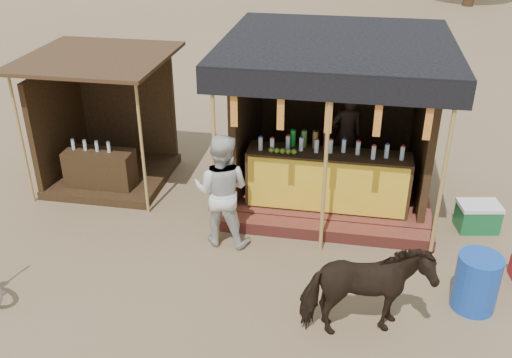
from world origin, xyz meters
The scene contains 7 objects.
ground centered at (0.00, 0.00, 0.00)m, with size 120.00×120.00×0.00m, color #846B4C.
main_stall centered at (1.01, 3.36, 1.02)m, with size 3.60×3.61×2.78m.
secondary_stall centered at (-3.17, 3.24, 0.85)m, with size 2.40×2.40×2.38m.
cow centered at (1.64, -0.15, 0.64)m, with size 0.69×1.51×1.27m, color black.
bystander centered at (-0.51, 1.54, 0.89)m, with size 0.87×0.68×1.78m, color silver.
blue_barrel centered at (3.06, 0.62, 0.39)m, with size 0.56×0.56×0.78m, color #1745AC.
cooler centered at (3.41, 2.60, 0.23)m, with size 0.71×0.55×0.46m.
Camera 1 is at (1.32, -5.68, 4.96)m, focal length 40.00 mm.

